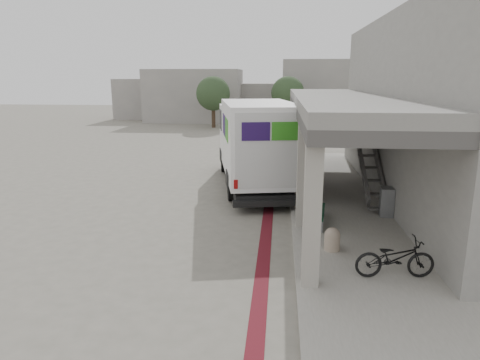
# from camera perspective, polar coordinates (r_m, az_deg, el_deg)

# --- Properties ---
(ground) EXTENTS (120.00, 120.00, 0.00)m
(ground) POSITION_cam_1_polar(r_m,az_deg,el_deg) (13.44, -0.78, -6.91)
(ground) COLOR #6A665B
(ground) RESTS_ON ground
(bike_lane_stripe) EXTENTS (0.35, 40.00, 0.01)m
(bike_lane_stripe) POSITION_cam_1_polar(r_m,az_deg,el_deg) (15.27, 3.78, -4.38)
(bike_lane_stripe) COLOR #59111B
(bike_lane_stripe) RESTS_ON ground
(sidewalk) EXTENTS (4.40, 28.00, 0.12)m
(sidewalk) POSITION_cam_1_polar(r_m,az_deg,el_deg) (13.61, 16.34, -6.95)
(sidewalk) COLOR gray
(sidewalk) RESTS_ON ground
(transit_building) EXTENTS (7.60, 17.00, 7.00)m
(transit_building) POSITION_cam_1_polar(r_m,az_deg,el_deg) (17.92, 23.39, 8.31)
(transit_building) COLOR gray
(transit_building) RESTS_ON ground
(distant_backdrop) EXTENTS (28.00, 10.00, 6.50)m
(distant_backdrop) POSITION_cam_1_polar(r_m,az_deg,el_deg) (48.63, 0.44, 11.21)
(distant_backdrop) COLOR gray
(distant_backdrop) RESTS_ON ground
(tree_left) EXTENTS (3.20, 3.20, 4.80)m
(tree_left) POSITION_cam_1_polar(r_m,az_deg,el_deg) (41.05, -3.60, 11.41)
(tree_left) COLOR #38281C
(tree_left) RESTS_ON ground
(tree_mid) EXTENTS (3.20, 3.20, 4.80)m
(tree_mid) POSITION_cam_1_polar(r_m,az_deg,el_deg) (42.55, 6.38, 11.43)
(tree_mid) COLOR #38281C
(tree_mid) RESTS_ON ground
(tree_right) EXTENTS (3.20, 3.20, 4.80)m
(tree_right) POSITION_cam_1_polar(r_m,az_deg,el_deg) (42.44, 17.46, 10.90)
(tree_right) COLOR #38281C
(tree_right) RESTS_ON ground
(fedex_truck) EXTENTS (4.18, 9.03, 3.71)m
(fedex_truck) POSITION_cam_1_polar(r_m,az_deg,el_deg) (18.73, 2.06, 5.19)
(fedex_truck) COLOR black
(fedex_truck) RESTS_ON ground
(bench) EXTENTS (0.63, 1.90, 0.44)m
(bench) POSITION_cam_1_polar(r_m,az_deg,el_deg) (13.91, 10.32, -4.53)
(bench) COLOR slate
(bench) RESTS_ON sidewalk
(bollard_near) EXTENTS (0.42, 0.42, 0.63)m
(bollard_near) POSITION_cam_1_polar(r_m,az_deg,el_deg) (11.95, 12.20, -7.67)
(bollard_near) COLOR #A08D7A
(bollard_near) RESTS_ON sidewalk
(bollard_far) EXTENTS (0.40, 0.40, 0.61)m
(bollard_far) POSITION_cam_1_polar(r_m,az_deg,el_deg) (15.62, 7.89, -2.46)
(bollard_far) COLOR gray
(bollard_far) RESTS_ON sidewalk
(utility_cabinet) EXTENTS (0.50, 0.63, 0.97)m
(utility_cabinet) POSITION_cam_1_polar(r_m,az_deg,el_deg) (15.27, 18.98, -2.76)
(utility_cabinet) COLOR slate
(utility_cabinet) RESTS_ON sidewalk
(bicycle_black) EXTENTS (1.90, 0.82, 0.97)m
(bicycle_black) POSITION_cam_1_polar(r_m,az_deg,el_deg) (10.74, 19.95, -9.73)
(bicycle_black) COLOR black
(bicycle_black) RESTS_ON sidewalk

